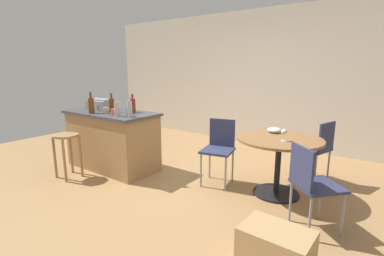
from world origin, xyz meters
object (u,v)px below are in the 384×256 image
(bottle_1, at_px, (112,105))
(bottle_3, at_px, (117,109))
(dining_table, at_px, (279,151))
(bottle_2, at_px, (130,109))
(serving_bowl, at_px, (274,130))
(bottle_4, at_px, (91,105))
(wine_glass, at_px, (284,132))
(kitchen_island, at_px, (112,140))
(folding_chair_near, at_px, (317,146))
(bottle_5, at_px, (133,105))
(cup_2, at_px, (114,112))
(folding_chair_far, at_px, (219,146))
(cardboard_box, at_px, (275,253))
(cup_0, at_px, (106,110))
(folding_chair_left, at_px, (311,182))
(toolbox, at_px, (100,104))
(cup_1, at_px, (129,112))
(bottle_0, at_px, (132,109))

(bottle_1, distance_m, bottle_3, 0.40)
(dining_table, distance_m, bottle_2, 2.03)
(serving_bowl, bearing_deg, bottle_4, -156.64)
(bottle_1, height_order, wine_glass, bottle_1)
(kitchen_island, bearing_deg, folding_chair_near, 24.58)
(kitchen_island, height_order, bottle_5, bottle_5)
(kitchen_island, height_order, bottle_2, bottle_2)
(kitchen_island, relative_size, cup_2, 12.00)
(kitchen_island, distance_m, dining_table, 2.53)
(dining_table, relative_size, bottle_3, 3.65)
(folding_chair_far, relative_size, bottle_5, 3.12)
(wine_glass, bearing_deg, cardboard_box, -72.79)
(bottle_5, bearing_deg, folding_chair_far, 11.57)
(kitchen_island, xyz_separation_m, bottle_5, (0.31, 0.18, 0.56))
(bottle_3, height_order, cup_0, bottle_3)
(folding_chair_left, relative_size, bottle_2, 2.70)
(bottle_4, relative_size, serving_bowl, 1.75)
(folding_chair_near, relative_size, serving_bowl, 4.80)
(dining_table, bearing_deg, bottle_5, -169.96)
(dining_table, bearing_deg, folding_chair_near, 67.26)
(bottle_1, bearing_deg, toolbox, 167.86)
(folding_chair_far, relative_size, bottle_3, 3.13)
(bottle_1, bearing_deg, kitchen_island, 165.69)
(bottle_4, bearing_deg, toolbox, 124.41)
(folding_chair_far, xyz_separation_m, bottle_2, (-1.06, -0.62, 0.50))
(cup_0, bearing_deg, bottle_1, 101.95)
(cup_1, bearing_deg, bottle_3, -138.70)
(bottle_0, height_order, cardboard_box, bottle_0)
(cardboard_box, bearing_deg, bottle_3, 165.43)
(bottle_0, relative_size, cup_1, 1.68)
(dining_table, height_order, serving_bowl, serving_bowl)
(bottle_0, bearing_deg, bottle_5, 128.80)
(folding_chair_near, height_order, wine_glass, wine_glass)
(cup_1, relative_size, cup_2, 0.86)
(bottle_1, bearing_deg, bottle_5, 37.21)
(bottle_1, distance_m, cup_0, 0.15)
(wine_glass, bearing_deg, bottle_4, -165.60)
(cup_0, xyz_separation_m, cup_2, (0.20, -0.01, -0.00))
(serving_bowl, bearing_deg, wine_glass, -56.24)
(cup_1, bearing_deg, bottle_1, 170.64)
(bottle_0, bearing_deg, cup_2, -113.51)
(bottle_4, distance_m, bottle_5, 0.61)
(wine_glass, xyz_separation_m, cardboard_box, (0.40, -1.29, -0.64))
(folding_chair_far, distance_m, toolbox, 2.11)
(bottle_1, bearing_deg, folding_chair_far, 16.25)
(cardboard_box, bearing_deg, wine_glass, 107.21)
(folding_chair_far, height_order, bottle_4, bottle_4)
(dining_table, distance_m, toolbox, 2.88)
(toolbox, relative_size, cardboard_box, 0.85)
(wine_glass, bearing_deg, bottle_0, -170.88)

